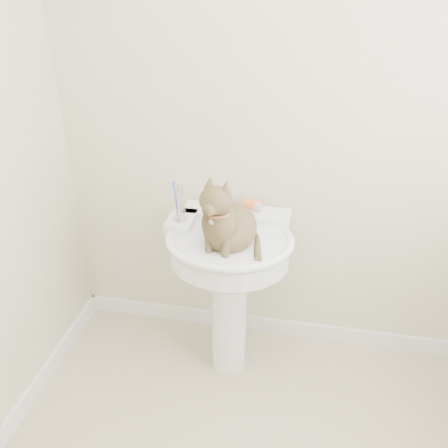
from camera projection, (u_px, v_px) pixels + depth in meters
The scene contains 7 objects.
wall_back at pixel (292, 113), 2.06m from camera, with size 2.20×0.00×2.50m, color beige, non-canonical shape.
baseboard_back at pixel (277, 326), 2.64m from camera, with size 2.20×0.02×0.09m, color white.
pedestal_sink at pixel (229, 263), 2.15m from camera, with size 0.58×0.57×0.80m.
faucet at pixel (236, 207), 2.17m from camera, with size 0.28×0.12×0.14m.
soap_bar at pixel (252, 205), 2.24m from camera, with size 0.09×0.06×0.03m, color orange.
toothbrush_cup at pixel (179, 210), 2.12m from camera, with size 0.07×0.07×0.18m.
cat at pixel (228, 225), 1.98m from camera, with size 0.25×0.32×0.46m.
Camera 1 is at (0.10, -0.95, 1.84)m, focal length 38.00 mm.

